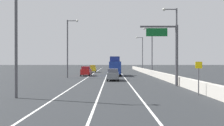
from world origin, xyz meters
name	(u,v)px	position (x,y,z in m)	size (l,w,h in m)	color
ground_plane	(115,73)	(0.00, 64.00, 0.00)	(320.00, 320.00, 0.00)	#26282B
lane_stripe_left	(91,75)	(-5.50, 55.00, 0.00)	(0.16, 130.00, 0.00)	silver
lane_stripe_center	(106,75)	(-2.00, 55.00, 0.00)	(0.16, 130.00, 0.00)	silver
lane_stripe_right	(122,75)	(1.50, 55.00, 0.00)	(0.16, 130.00, 0.00)	silver
jersey_barrier_right	(162,76)	(7.72, 40.00, 0.55)	(0.60, 120.00, 1.10)	#B2ADA3
overhead_sign_gantry	(170,48)	(6.37, 27.92, 4.73)	(4.68, 0.36, 7.50)	#47474C
speed_advisory_sign	(198,76)	(6.82, 19.07, 1.76)	(0.60, 0.11, 3.00)	#4C4C51
lamp_post_right_second	(174,40)	(8.17, 33.17, 6.11)	(2.14, 0.44, 10.71)	#4C4C51
lamp_post_right_third	(150,48)	(8.03, 54.76, 6.11)	(2.14, 0.44, 10.71)	#4C4C51
lamp_post_right_fourth	(141,52)	(8.44, 76.35, 6.11)	(2.14, 0.44, 10.71)	#4C4C51
lamp_post_left_near	(18,24)	(-8.50, 17.57, 6.11)	(2.14, 0.44, 10.71)	#4C4C51
lamp_post_left_mid	(68,45)	(-8.77, 43.49, 6.11)	(2.14, 0.44, 10.71)	#4C4C51
car_gray_0	(113,75)	(-0.67, 37.02, 0.94)	(1.94, 4.84, 1.87)	slate
car_yellow_1	(92,69)	(-6.22, 68.50, 1.01)	(1.90, 4.52, 2.04)	gold
car_red_2	(86,71)	(-6.28, 50.19, 1.00)	(2.00, 4.59, 2.01)	red
car_blue_3	(112,69)	(-0.60, 67.47, 0.96)	(1.95, 4.13, 1.93)	#1E389E
box_truck	(114,67)	(-0.23, 50.77, 1.88)	(2.50, 7.71, 4.12)	navy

